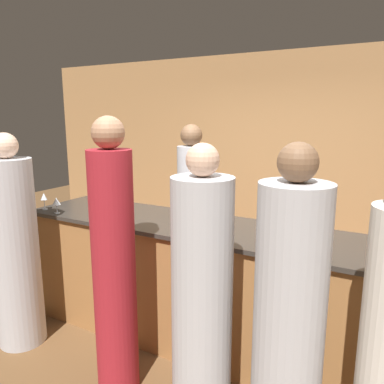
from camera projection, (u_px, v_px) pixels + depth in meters
ground_plane at (211, 344)px, 3.32m from camera, size 14.00×14.00×0.00m
back_wall at (285, 161)px, 4.96m from camera, size 8.00×0.06×2.80m
bar_counter at (211, 287)px, 3.21m from camera, size 3.59×0.79×1.09m
bartender at (191, 217)px, 4.07m from camera, size 0.30×0.30×1.90m
guest_0 at (202, 305)px, 2.29m from camera, size 0.37×0.37×1.84m
guest_1 at (114, 267)px, 2.62m from camera, size 0.30×0.30×1.99m
guest_3 at (15, 250)px, 3.20m from camera, size 0.39×0.39×1.85m
guest_4 at (289, 325)px, 2.05m from camera, size 0.39×0.39×1.86m
wine_bottle_0 at (178, 203)px, 3.38m from camera, size 0.08×0.08×0.30m
wine_glass_0 at (44, 197)px, 3.64m from camera, size 0.06×0.06×0.16m
wine_glass_1 at (56, 202)px, 3.50m from camera, size 0.08×0.08×0.15m
wine_glass_2 at (183, 221)px, 2.85m from camera, size 0.06×0.06×0.15m
wine_glass_3 at (103, 201)px, 3.43m from camera, size 0.07×0.07×0.17m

